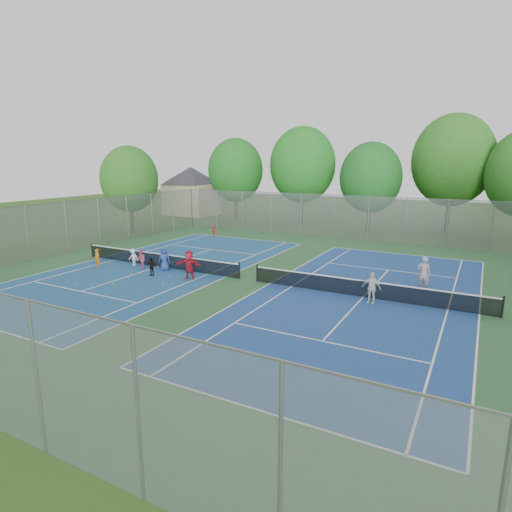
{
  "coord_description": "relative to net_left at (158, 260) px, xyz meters",
  "views": [
    {
      "loc": [
        12.2,
        -21.72,
        7.14
      ],
      "look_at": [
        0.0,
        1.0,
        1.3
      ],
      "focal_mm": 30.0,
      "sensor_mm": 36.0,
      "label": 1
    }
  ],
  "objects": [
    {
      "name": "ball_hopper",
      "position": [
        2.79,
        -0.13,
        -0.18
      ],
      "size": [
        0.36,
        0.36,
        0.56
      ],
      "primitive_type": "cube",
      "rotation": [
        0.0,
        0.0,
        0.34
      ],
      "color": "#217B30",
      "rests_on": "ground"
    },
    {
      "name": "fence_west",
      "position": [
        -9.0,
        0.0,
        1.54
      ],
      "size": [
        0.1,
        32.0,
        4.0
      ],
      "primitive_type": "cube",
      "rotation": [
        0.0,
        0.0,
        1.57
      ],
      "color": "gray",
      "rests_on": "ground"
    },
    {
      "name": "tennis_ball_1",
      "position": [
        4.19,
        -3.45,
        -0.42
      ],
      "size": [
        0.07,
        0.07,
        0.07
      ],
      "primitive_type": "sphere",
      "color": "#C2EB36",
      "rests_on": "ground"
    },
    {
      "name": "fence_north",
      "position": [
        7.0,
        16.0,
        1.54
      ],
      "size": [
        32.0,
        0.1,
        4.0
      ],
      "primitive_type": "cube",
      "color": "gray",
      "rests_on": "ground"
    },
    {
      "name": "court_right",
      "position": [
        14.0,
        0.0,
        -0.44
      ],
      "size": [
        10.97,
        23.77,
        0.01
      ],
      "primitive_type": "cube",
      "color": "navy",
      "rests_on": "court_pad"
    },
    {
      "name": "instructor",
      "position": [
        16.59,
        2.63,
        0.54
      ],
      "size": [
        0.73,
        0.49,
        1.99
      ],
      "primitive_type": "imported",
      "rotation": [
        0.0,
        0.0,
        3.13
      ],
      "color": "#959598",
      "rests_on": "ground"
    },
    {
      "name": "tennis_ball_7",
      "position": [
        2.27,
        -1.75,
        -0.42
      ],
      "size": [
        0.07,
        0.07,
        0.07
      ],
      "primitive_type": "sphere",
      "color": "#BDD631",
      "rests_on": "ground"
    },
    {
      "name": "tennis_ball_6",
      "position": [
        -1.41,
        -5.61,
        -0.42
      ],
      "size": [
        0.07,
        0.07,
        0.07
      ],
      "primitive_type": "sphere",
      "color": "#CDF138",
      "rests_on": "ground"
    },
    {
      "name": "student_e",
      "position": [
        1.05,
        -0.6,
        0.33
      ],
      "size": [
        0.88,
        0.72,
        1.56
      ],
      "primitive_type": "imported",
      "rotation": [
        0.0,
        0.0,
        0.33
      ],
      "color": "#27468F",
      "rests_on": "ground"
    },
    {
      "name": "court_pad",
      "position": [
        7.0,
        0.0,
        -0.45
      ],
      "size": [
        32.0,
        32.0,
        0.01
      ],
      "primitive_type": "cube",
      "color": "#2A5A31",
      "rests_on": "ground"
    },
    {
      "name": "tree_nr",
      "position": [
        16.0,
        24.0,
        6.59
      ],
      "size": [
        7.6,
        7.6,
        11.42
      ],
      "color": "#443326",
      "rests_on": "ground"
    },
    {
      "name": "tennis_ball_2",
      "position": [
        4.46,
        -5.54,
        -0.42
      ],
      "size": [
        0.07,
        0.07,
        0.07
      ],
      "primitive_type": "sphere",
      "color": "#C6D832",
      "rests_on": "ground"
    },
    {
      "name": "tree_side_w",
      "position": [
        -12.0,
        10.0,
        4.79
      ],
      "size": [
        5.6,
        5.6,
        8.47
      ],
      "color": "#443326",
      "rests_on": "ground"
    },
    {
      "name": "court_left",
      "position": [
        0.0,
        0.0,
        -0.44
      ],
      "size": [
        10.97,
        23.77,
        0.01
      ],
      "primitive_type": "cube",
      "color": "navy",
      "rests_on": "court_pad"
    },
    {
      "name": "child_far_baseline",
      "position": [
        -3.1,
        11.49,
        0.08
      ],
      "size": [
        0.79,
        0.64,
        1.07
      ],
      "primitive_type": "imported",
      "rotation": [
        0.0,
        0.0,
        2.73
      ],
      "color": "#B2191B",
      "rests_on": "ground"
    },
    {
      "name": "ball_crate",
      "position": [
        0.65,
        -0.13,
        -0.29
      ],
      "size": [
        0.5,
        0.5,
        0.33
      ],
      "primitive_type": "cube",
      "rotation": [
        0.0,
        0.0,
        -0.39
      ],
      "color": "blue",
      "rests_on": "ground"
    },
    {
      "name": "tennis_ball_8",
      "position": [
        0.4,
        -3.28,
        -0.42
      ],
      "size": [
        0.07,
        0.07,
        0.07
      ],
      "primitive_type": "sphere",
      "color": "gold",
      "rests_on": "ground"
    },
    {
      "name": "net_right",
      "position": [
        14.0,
        0.0,
        0.0
      ],
      "size": [
        12.87,
        0.1,
        0.91
      ],
      "primitive_type": "cube",
      "color": "black",
      "rests_on": "ground"
    },
    {
      "name": "tennis_ball_5",
      "position": [
        -4.27,
        -4.15,
        -0.42
      ],
      "size": [
        0.07,
        0.07,
        0.07
      ],
      "primitive_type": "sphere",
      "color": "gold",
      "rests_on": "ground"
    },
    {
      "name": "tennis_ball_4",
      "position": [
        -0.16,
        -2.39,
        -0.42
      ],
      "size": [
        0.07,
        0.07,
        0.07
      ],
      "primitive_type": "sphere",
      "color": "#C7E735",
      "rests_on": "ground"
    },
    {
      "name": "tree_nw",
      "position": [
        -7.0,
        22.0,
        5.44
      ],
      "size": [
        6.4,
        6.4,
        9.58
      ],
      "color": "#443326",
      "rests_on": "ground"
    },
    {
      "name": "tennis_ball_10",
      "position": [
        -1.43,
        -6.41,
        -0.42
      ],
      "size": [
        0.07,
        0.07,
        0.07
      ],
      "primitive_type": "sphere",
      "color": "#D2F438",
      "rests_on": "ground"
    },
    {
      "name": "student_d",
      "position": [
        1.16,
        -1.99,
        0.13
      ],
      "size": [
        0.7,
        0.33,
        1.17
      ],
      "primitive_type": "imported",
      "rotation": [
        0.0,
        0.0,
        0.07
      ],
      "color": "black",
      "rests_on": "ground"
    },
    {
      "name": "net_left",
      "position": [
        0.0,
        0.0,
        0.0
      ],
      "size": [
        12.87,
        0.1,
        0.91
      ],
      "primitive_type": "cube",
      "color": "black",
      "rests_on": "ground"
    },
    {
      "name": "house",
      "position": [
        -15.0,
        24.0,
        3.76
      ],
      "size": [
        11.03,
        11.03,
        7.3
      ],
      "color": "#B7A88C",
      "rests_on": "ground"
    },
    {
      "name": "student_a",
      "position": [
        -3.39,
        -2.18,
        0.2
      ],
      "size": [
        0.5,
        0.35,
        1.3
      ],
      "primitive_type": "imported",
      "rotation": [
        0.0,
        0.0,
        -0.08
      ],
      "color": "orange",
      "rests_on": "ground"
    },
    {
      "name": "tree_nc",
      "position": [
        9.0,
        21.0,
        4.94
      ],
      "size": [
        6.0,
        6.0,
        8.85
      ],
      "color": "#443326",
      "rests_on": "ground"
    },
    {
      "name": "student_f",
      "position": [
        3.75,
        -1.51,
        0.44
      ],
      "size": [
        1.72,
        0.86,
        1.78
      ],
      "primitive_type": "imported",
      "rotation": [
        0.0,
        0.0,
        0.21
      ],
      "color": "red",
      "rests_on": "ground"
    },
    {
      "name": "tree_nl",
      "position": [
        1.0,
        23.0,
        6.09
      ],
      "size": [
        7.2,
        7.2,
        10.69
      ],
      "color": "#443326",
      "rests_on": "ground"
    },
    {
      "name": "tennis_ball_11",
      "position": [
        0.55,
        -4.58,
        -0.42
      ],
      "size": [
        0.07,
        0.07,
        0.07
      ],
      "primitive_type": "sphere",
      "color": "yellow",
      "rests_on": "ground"
    },
    {
      "name": "tennis_ball_9",
      "position": [
        3.15,
        -3.28,
        -0.42
      ],
      "size": [
        0.07,
        0.07,
        0.07
      ],
      "primitive_type": "sphere",
      "color": "#ECF138",
      "rests_on": "ground"
    },
    {
      "name": "teen_court_b",
      "position": [
        14.56,
        -0.77,
        0.36
      ],
      "size": [
        0.98,
        0.47,
        1.63
      ],
      "primitive_type": "imported",
      "rotation": [
        0.0,
        0.0,
        -0.08
      ],
      "color": "silver",
      "rests_on": "ground"
    },
    {
      "name": "ground",
      "position": [
        7.0,
        0.0,
        -0.46
      ],
      "size": [
        120.0,
        120.0,
        0.0
      ],
      "primitive_type": "plane",
      "color": "#2B4F18",
      "rests_on": "ground"
    },
    {
      "name": "student_c",
      "position": [
        -1.68,
        -0.6,
        0.14
      ],
      "size": [
        0.79,
        0.47,
        1.2
      ],
      "primitive_type": "imported",
      "rotation": [
        0.0,
        0.0,
        0.03
      ],
      "color": "white",
      "rests_on": "ground"
    },
    {
      "name": "student_b",
      "position": [
        -0.62,
        -0.98,
        0.2
      ],
      "size": [
        0.8,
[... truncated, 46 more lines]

